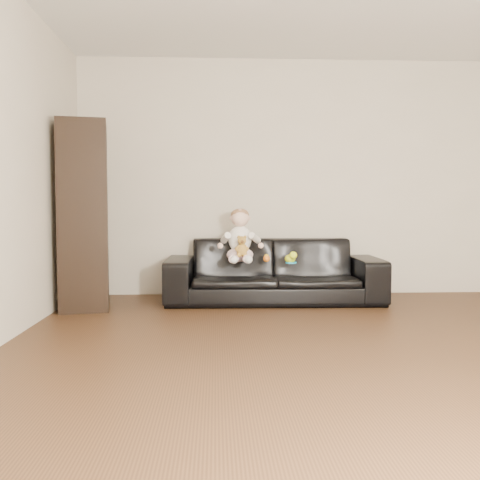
{
  "coord_description": "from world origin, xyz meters",
  "views": [
    {
      "loc": [
        -1.0,
        -3.2,
        0.96
      ],
      "look_at": [
        -0.76,
        2.14,
        0.64
      ],
      "focal_mm": 40.0,
      "sensor_mm": 36.0,
      "label": 1
    }
  ],
  "objects_px": {
    "teddy_bear": "(242,246)",
    "toy_green": "(290,259)",
    "baby": "(240,238)",
    "cabinet": "(84,216)",
    "sofa": "(273,270)",
    "toy_blue_disc": "(291,263)",
    "toy_rattle": "(267,259)"
  },
  "relations": [
    {
      "from": "toy_rattle",
      "to": "toy_blue_disc",
      "type": "relative_size",
      "value": 0.65
    },
    {
      "from": "cabinet",
      "to": "baby",
      "type": "height_order",
      "value": "cabinet"
    },
    {
      "from": "sofa",
      "to": "cabinet",
      "type": "relative_size",
      "value": 1.24
    },
    {
      "from": "toy_blue_disc",
      "to": "cabinet",
      "type": "bearing_deg",
      "value": -179.49
    },
    {
      "from": "baby",
      "to": "toy_rattle",
      "type": "relative_size",
      "value": 7.71
    },
    {
      "from": "sofa",
      "to": "teddy_bear",
      "type": "height_order",
      "value": "teddy_bear"
    },
    {
      "from": "toy_green",
      "to": "toy_rattle",
      "type": "height_order",
      "value": "toy_green"
    },
    {
      "from": "sofa",
      "to": "baby",
      "type": "relative_size",
      "value": 4.1
    },
    {
      "from": "baby",
      "to": "cabinet",
      "type": "bearing_deg",
      "value": -166.78
    },
    {
      "from": "cabinet",
      "to": "toy_green",
      "type": "relative_size",
      "value": 14.01
    },
    {
      "from": "teddy_bear",
      "to": "baby",
      "type": "bearing_deg",
      "value": 103.37
    },
    {
      "from": "cabinet",
      "to": "toy_rattle",
      "type": "xyz_separation_m",
      "value": [
        1.77,
        0.15,
        -0.43
      ]
    },
    {
      "from": "cabinet",
      "to": "baby",
      "type": "relative_size",
      "value": 3.31
    },
    {
      "from": "baby",
      "to": "toy_blue_disc",
      "type": "bearing_deg",
      "value": -10.23
    },
    {
      "from": "toy_rattle",
      "to": "toy_blue_disc",
      "type": "distance_m",
      "value": 0.26
    },
    {
      "from": "cabinet",
      "to": "baby",
      "type": "bearing_deg",
      "value": -4.27
    },
    {
      "from": "cabinet",
      "to": "toy_rattle",
      "type": "distance_m",
      "value": 1.82
    },
    {
      "from": "teddy_bear",
      "to": "toy_green",
      "type": "bearing_deg",
      "value": 12.59
    },
    {
      "from": "toy_rattle",
      "to": "baby",
      "type": "bearing_deg",
      "value": 175.56
    },
    {
      "from": "baby",
      "to": "teddy_bear",
      "type": "distance_m",
      "value": 0.18
    },
    {
      "from": "baby",
      "to": "toy_green",
      "type": "relative_size",
      "value": 4.23
    },
    {
      "from": "toy_blue_disc",
      "to": "toy_rattle",
      "type": "bearing_deg",
      "value": 150.26
    },
    {
      "from": "sofa",
      "to": "cabinet",
      "type": "distance_m",
      "value": 1.96
    },
    {
      "from": "toy_rattle",
      "to": "toy_blue_disc",
      "type": "bearing_deg",
      "value": -29.74
    },
    {
      "from": "sofa",
      "to": "teddy_bear",
      "type": "distance_m",
      "value": 0.52
    },
    {
      "from": "baby",
      "to": "toy_blue_disc",
      "type": "distance_m",
      "value": 0.56
    },
    {
      "from": "baby",
      "to": "toy_green",
      "type": "xyz_separation_m",
      "value": [
        0.49,
        -0.14,
        -0.19
      ]
    },
    {
      "from": "toy_rattle",
      "to": "teddy_bear",
      "type": "bearing_deg",
      "value": -150.94
    },
    {
      "from": "toy_green",
      "to": "sofa",
      "type": "bearing_deg",
      "value": 117.55
    },
    {
      "from": "teddy_bear",
      "to": "toy_rattle",
      "type": "relative_size",
      "value": 2.92
    },
    {
      "from": "baby",
      "to": "teddy_bear",
      "type": "relative_size",
      "value": 2.64
    },
    {
      "from": "cabinet",
      "to": "toy_blue_disc",
      "type": "height_order",
      "value": "cabinet"
    }
  ]
}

